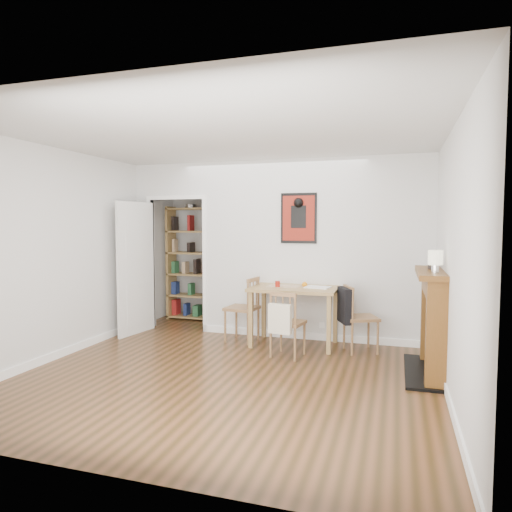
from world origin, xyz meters
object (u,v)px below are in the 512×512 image
(red_glass, at_px, (278,284))
(fireplace, at_px, (434,319))
(mantel_lamp, at_px, (436,259))
(chair_left, at_px, (242,309))
(notebook, at_px, (318,287))
(ceramic_jar_a, at_px, (432,265))
(dining_table, at_px, (294,294))
(ceramic_jar_b, at_px, (431,264))
(bookshelf, at_px, (191,264))
(chair_right, at_px, (359,317))
(orange_fruit, at_px, (305,284))
(chair_front, at_px, (287,323))

(red_glass, bearing_deg, fireplace, -18.89)
(mantel_lamp, bearing_deg, chair_left, 157.38)
(notebook, relative_size, ceramic_jar_a, 3.00)
(dining_table, height_order, notebook, notebook)
(notebook, xyz_separation_m, ceramic_jar_b, (1.40, -0.50, 0.39))
(bookshelf, distance_m, red_glass, 2.27)
(dining_table, height_order, mantel_lamp, mantel_lamp)
(fireplace, bearing_deg, chair_right, 142.08)
(bookshelf, bearing_deg, fireplace, -26.54)
(chair_right, height_order, ceramic_jar_a, ceramic_jar_a)
(fireplace, bearing_deg, orange_fruit, 153.91)
(red_glass, distance_m, mantel_lamp, 2.22)
(ceramic_jar_a, relative_size, ceramic_jar_b, 1.17)
(mantel_lamp, bearing_deg, red_glass, 153.46)
(mantel_lamp, distance_m, ceramic_jar_b, 0.58)
(chair_left, relative_size, notebook, 2.84)
(chair_left, xyz_separation_m, mantel_lamp, (2.48, -1.03, 0.85))
(chair_front, distance_m, notebook, 0.77)
(chair_right, distance_m, fireplace, 1.10)
(red_glass, relative_size, mantel_lamp, 0.36)
(bookshelf, xyz_separation_m, fireplace, (3.85, -1.92, -0.36))
(dining_table, height_order, fireplace, fireplace)
(chair_front, height_order, mantel_lamp, mantel_lamp)
(chair_right, bearing_deg, orange_fruit, 170.95)
(chair_right, xyz_separation_m, orange_fruit, (-0.75, 0.12, 0.39))
(chair_right, height_order, notebook, chair_right)
(chair_right, height_order, fireplace, fireplace)
(chair_left, xyz_separation_m, ceramic_jar_a, (2.48, -0.64, 0.75))
(notebook, bearing_deg, bookshelf, 154.59)
(chair_left, height_order, orange_fruit, chair_left)
(dining_table, distance_m, ceramic_jar_b, 1.85)
(bookshelf, relative_size, ceramic_jar_b, 21.43)
(mantel_lamp, bearing_deg, bookshelf, 149.88)
(orange_fruit, height_order, ceramic_jar_a, ceramic_jar_a)
(ceramic_jar_b, bearing_deg, chair_right, 154.50)
(bookshelf, relative_size, mantel_lamp, 8.36)
(chair_front, relative_size, notebook, 2.59)
(chair_front, bearing_deg, ceramic_jar_b, 3.43)
(chair_right, relative_size, red_glass, 10.23)
(bookshelf, xyz_separation_m, orange_fruit, (2.24, -1.14, -0.13))
(bookshelf, height_order, fireplace, bookshelf)
(chair_front, xyz_separation_m, red_glass, (-0.26, 0.50, 0.42))
(bookshelf, bearing_deg, dining_table, -29.36)
(dining_table, xyz_separation_m, chair_left, (-0.76, -0.00, -0.25))
(bookshelf, bearing_deg, ceramic_jar_b, -23.36)
(chair_right, relative_size, fireplace, 0.70)
(ceramic_jar_a, bearing_deg, red_glass, 163.57)
(red_glass, bearing_deg, mantel_lamp, -26.54)
(mantel_lamp, relative_size, ceramic_jar_b, 2.56)
(orange_fruit, bearing_deg, bookshelf, 153.14)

